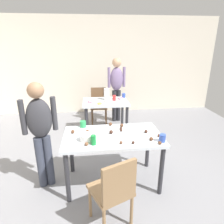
% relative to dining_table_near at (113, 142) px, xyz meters
% --- Properties ---
extents(ground_plane, '(6.40, 6.40, 0.00)m').
position_rel_dining_table_near_xyz_m(ground_plane, '(0.08, 0.00, -0.65)').
color(ground_plane, gray).
extents(wall_back, '(6.40, 0.10, 2.60)m').
position_rel_dining_table_near_xyz_m(wall_back, '(0.08, 3.20, 0.65)').
color(wall_back, beige).
rests_on(wall_back, ground_plane).
extents(dining_table_near, '(1.33, 0.75, 0.75)m').
position_rel_dining_table_near_xyz_m(dining_table_near, '(0.00, 0.00, 0.00)').
color(dining_table_near, silver).
rests_on(dining_table_near, ground_plane).
extents(dining_table_far, '(0.96, 0.69, 0.75)m').
position_rel_dining_table_near_xyz_m(dining_table_far, '(0.04, 1.64, -0.03)').
color(dining_table_far, silver).
rests_on(dining_table_far, ground_plane).
extents(chair_near_table, '(0.53, 0.53, 0.87)m').
position_rel_dining_table_near_xyz_m(chair_near_table, '(-0.07, -0.75, -0.16)').
color(chair_near_table, olive).
rests_on(chair_near_table, ground_plane).
extents(chair_far_table, '(0.42, 0.42, 0.87)m').
position_rel_dining_table_near_xyz_m(chair_far_table, '(-0.07, 2.34, -0.16)').
color(chair_far_table, brown).
rests_on(chair_far_table, ground_plane).
extents(person_girl_near, '(0.45, 0.28, 1.49)m').
position_rel_dining_table_near_xyz_m(person_girl_near, '(-0.94, 0.05, 0.24)').
color(person_girl_near, '#383D4C').
rests_on(person_girl_near, ground_plane).
extents(person_adult_far, '(0.46, 0.24, 1.59)m').
position_rel_dining_table_near_xyz_m(person_adult_far, '(0.37, 2.37, 0.31)').
color(person_adult_far, '#28282D').
rests_on(person_adult_far, ground_plane).
extents(mixing_bowl, '(0.18, 0.18, 0.09)m').
position_rel_dining_table_near_xyz_m(mixing_bowl, '(-0.34, -0.11, 0.14)').
color(mixing_bowl, white).
rests_on(mixing_bowl, dining_table_near).
extents(soda_can, '(0.07, 0.07, 0.12)m').
position_rel_dining_table_near_xyz_m(soda_can, '(-0.26, -0.22, 0.16)').
color(soda_can, '#198438').
rests_on(soda_can, dining_table_near).
extents(fork_near, '(0.17, 0.02, 0.01)m').
position_rel_dining_table_near_xyz_m(fork_near, '(0.35, -0.20, 0.10)').
color(fork_near, silver).
rests_on(fork_near, dining_table_near).
extents(cup_near_0, '(0.08, 0.08, 0.10)m').
position_rel_dining_table_near_xyz_m(cup_near_0, '(0.60, -0.25, 0.15)').
color(cup_near_0, '#3351B2').
rests_on(cup_near_0, dining_table_near).
extents(cup_near_1, '(0.09, 0.09, 0.09)m').
position_rel_dining_table_near_xyz_m(cup_near_1, '(-0.40, 0.33, 0.14)').
color(cup_near_1, green).
rests_on(cup_near_1, dining_table_near).
extents(cake_ball_0, '(0.04, 0.04, 0.04)m').
position_rel_dining_table_near_xyz_m(cake_ball_0, '(-0.34, 0.12, 0.12)').
color(cake_ball_0, brown).
rests_on(cake_ball_0, dining_table_near).
extents(cake_ball_1, '(0.04, 0.04, 0.04)m').
position_rel_dining_table_near_xyz_m(cake_ball_1, '(0.61, -0.12, 0.12)').
color(cake_ball_1, brown).
rests_on(cake_ball_1, dining_table_near).
extents(cake_ball_2, '(0.05, 0.05, 0.05)m').
position_rel_dining_table_near_xyz_m(cake_ball_2, '(0.01, 0.33, 0.12)').
color(cake_ball_2, brown).
rests_on(cake_ball_2, dining_table_near).
extents(cake_ball_3, '(0.05, 0.05, 0.05)m').
position_rel_dining_table_near_xyz_m(cake_ball_3, '(-0.35, -0.25, 0.12)').
color(cake_ball_3, brown).
rests_on(cake_ball_3, dining_table_near).
extents(cake_ball_4, '(0.05, 0.05, 0.05)m').
position_rel_dining_table_near_xyz_m(cake_ball_4, '(0.47, -0.20, 0.12)').
color(cake_ball_4, brown).
rests_on(cake_ball_4, dining_table_near).
extents(cake_ball_5, '(0.05, 0.05, 0.05)m').
position_rel_dining_table_near_xyz_m(cake_ball_5, '(-0.02, 0.05, 0.12)').
color(cake_ball_5, '#3D2319').
rests_on(cake_ball_5, dining_table_near).
extents(cake_ball_6, '(0.04, 0.04, 0.04)m').
position_rel_dining_table_near_xyz_m(cake_ball_6, '(0.47, 0.02, 0.12)').
color(cake_ball_6, '#3D2319').
rests_on(cake_ball_6, dining_table_near).
extents(cake_ball_7, '(0.04, 0.04, 0.04)m').
position_rel_dining_table_near_xyz_m(cake_ball_7, '(0.23, -0.26, 0.12)').
color(cake_ball_7, '#3D2319').
rests_on(cake_ball_7, dining_table_near).
extents(cake_ball_8, '(0.04, 0.04, 0.04)m').
position_rel_dining_table_near_xyz_m(cake_ball_8, '(0.14, 0.17, 0.12)').
color(cake_ball_8, '#3D2319').
rests_on(cake_ball_8, dining_table_near).
extents(cake_ball_9, '(0.04, 0.04, 0.04)m').
position_rel_dining_table_near_xyz_m(cake_ball_9, '(0.13, 0.11, 0.11)').
color(cake_ball_9, '#3D2319').
rests_on(cake_ball_9, dining_table_near).
extents(cake_ball_10, '(0.05, 0.05, 0.05)m').
position_rel_dining_table_near_xyz_m(cake_ball_10, '(-0.54, 0.13, 0.12)').
color(cake_ball_10, brown).
rests_on(cake_ball_10, dining_table_near).
extents(cake_ball_11, '(0.05, 0.05, 0.05)m').
position_rel_dining_table_near_xyz_m(cake_ball_11, '(0.17, 0.26, 0.12)').
color(cake_ball_11, brown).
rests_on(cake_ball_11, dining_table_near).
extents(cake_ball_12, '(0.04, 0.04, 0.04)m').
position_rel_dining_table_near_xyz_m(cake_ball_12, '(-0.31, 0.07, 0.11)').
color(cake_ball_12, brown).
rests_on(cake_ball_12, dining_table_near).
extents(cake_ball_13, '(0.04, 0.04, 0.04)m').
position_rel_dining_table_near_xyz_m(cake_ball_13, '(0.08, -0.25, 0.12)').
color(cake_ball_13, brown).
rests_on(cake_ball_13, dining_table_near).
extents(cake_ball_14, '(0.04, 0.04, 0.04)m').
position_rel_dining_table_near_xyz_m(cake_ball_14, '(0.55, -0.32, 0.12)').
color(cake_ball_14, brown).
rests_on(cake_ball_14, dining_table_near).
extents(pitcher_far, '(0.12, 0.12, 0.25)m').
position_rel_dining_table_near_xyz_m(pitcher_far, '(0.07, 1.74, 0.22)').
color(pitcher_far, white).
rests_on(pitcher_far, dining_table_far).
extents(cup_far_0, '(0.08, 0.08, 0.10)m').
position_rel_dining_table_near_xyz_m(cup_far_0, '(0.47, 1.87, 0.14)').
color(cup_far_0, '#3351B2').
rests_on(cup_far_0, dining_table_far).
extents(cup_far_1, '(0.07, 0.07, 0.11)m').
position_rel_dining_table_near_xyz_m(cup_far_1, '(0.23, 1.67, 0.15)').
color(cup_far_1, red).
rests_on(cup_far_1, dining_table_far).
extents(donut_far_0, '(0.13, 0.13, 0.04)m').
position_rel_dining_table_near_xyz_m(donut_far_0, '(-0.28, 1.60, 0.12)').
color(donut_far_0, pink).
rests_on(donut_far_0, dining_table_far).
extents(donut_far_1, '(0.12, 0.12, 0.04)m').
position_rel_dining_table_near_xyz_m(donut_far_1, '(0.38, 1.77, 0.11)').
color(donut_far_1, pink).
rests_on(donut_far_1, dining_table_far).
extents(donut_far_2, '(0.14, 0.14, 0.04)m').
position_rel_dining_table_near_xyz_m(donut_far_2, '(0.26, 1.82, 0.12)').
color(donut_far_2, white).
rests_on(donut_far_2, dining_table_far).
extents(donut_far_3, '(0.13, 0.13, 0.04)m').
position_rel_dining_table_near_xyz_m(donut_far_3, '(0.07, 1.57, 0.12)').
color(donut_far_3, white).
rests_on(donut_far_3, dining_table_far).
extents(donut_far_4, '(0.10, 0.10, 0.03)m').
position_rel_dining_table_near_xyz_m(donut_far_4, '(-0.10, 1.44, 0.11)').
color(donut_far_4, gold).
rests_on(donut_far_4, dining_table_far).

